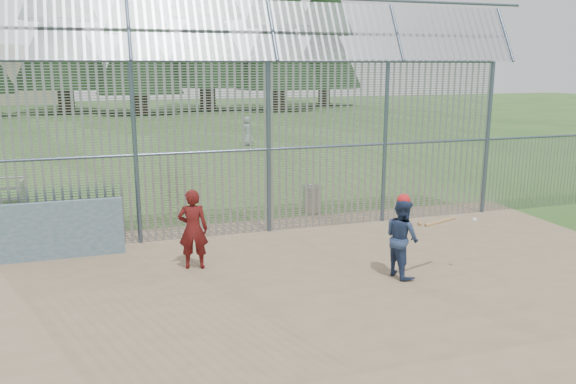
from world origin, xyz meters
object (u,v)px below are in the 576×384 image
object	(u,v)px
onlooker	(193,229)
trash_can	(312,200)
batter	(402,238)
dugout_wall	(60,230)

from	to	relation	value
onlooker	trash_can	size ratio (longest dim) A/B	1.93
batter	onlooker	size ratio (longest dim) A/B	0.94
onlooker	trash_can	world-z (taller)	onlooker
batter	onlooker	world-z (taller)	onlooker
dugout_wall	batter	xyz separation A→B (m)	(6.17, -2.98, 0.14)
batter	trash_can	world-z (taller)	batter
batter	onlooker	distance (m)	3.99
onlooker	trash_can	bearing A→B (deg)	-124.87
dugout_wall	onlooker	bearing A→B (deg)	-28.88
trash_can	dugout_wall	bearing A→B (deg)	-162.75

